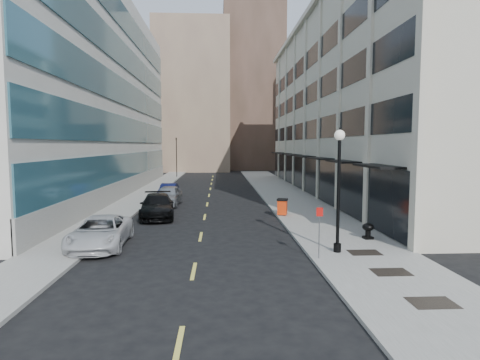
{
  "coord_description": "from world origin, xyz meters",
  "views": [
    {
      "loc": [
        1.04,
        -13.67,
        5.02
      ],
      "look_at": [
        2.36,
        11.77,
        2.78
      ],
      "focal_mm": 30.0,
      "sensor_mm": 36.0,
      "label": 1
    }
  ],
  "objects": [
    {
      "name": "traffic_signal",
      "position": [
        -5.5,
        48.0,
        5.72
      ],
      "size": [
        0.66,
        0.66,
        6.98
      ],
      "color": "black",
      "rests_on": "ground"
    },
    {
      "name": "sign_post",
      "position": [
        5.3,
        2.99,
        1.68
      ],
      "size": [
        0.28,
        0.08,
        2.37
      ],
      "rotation": [
        0.0,
        0.0,
        -0.17
      ],
      "color": "slate",
      "rests_on": "sidewalk_right"
    },
    {
      "name": "sidewalk_left",
      "position": [
        -6.5,
        20.0,
        0.07
      ],
      "size": [
        3.0,
        80.0,
        0.15
      ],
      "primitive_type": "cube",
      "color": "gray",
      "rests_on": "ground"
    },
    {
      "name": "skyline_stone",
      "position": [
        18.0,
        66.0,
        10.0
      ],
      "size": [
        10.0,
        14.0,
        20.0
      ],
      "primitive_type": "cube",
      "color": "beige",
      "rests_on": "ground"
    },
    {
      "name": "grate_near",
      "position": [
        7.6,
        -2.0,
        0.15
      ],
      "size": [
        1.4,
        1.0,
        0.01
      ],
      "primitive_type": "cube",
      "color": "black",
      "rests_on": "sidewalk_right"
    },
    {
      "name": "lamppost",
      "position": [
        6.4,
        4.0,
        3.48
      ],
      "size": [
        0.47,
        0.47,
        5.66
      ],
      "color": "black",
      "rests_on": "sidewalk_right"
    },
    {
      "name": "car_black_pickup",
      "position": [
        -3.27,
        14.0,
        0.8
      ],
      "size": [
        2.93,
        5.78,
        1.61
      ],
      "primitive_type": "imported",
      "rotation": [
        0.0,
        0.0,
        0.13
      ],
      "color": "black",
      "rests_on": "ground"
    },
    {
      "name": "car_silver_sedan",
      "position": [
        -3.2,
        19.55,
        0.83
      ],
      "size": [
        2.12,
        4.92,
        1.65
      ],
      "primitive_type": "imported",
      "rotation": [
        0.0,
        0.0,
        -0.03
      ],
      "color": "gray",
      "rests_on": "ground"
    },
    {
      "name": "urn_planter",
      "position": [
        8.74,
        6.43,
        0.65
      ],
      "size": [
        0.6,
        0.6,
        0.83
      ],
      "rotation": [
        0.0,
        0.0,
        0.11
      ],
      "color": "black",
      "rests_on": "sidewalk_right"
    },
    {
      "name": "skyline_brown",
      "position": [
        8.0,
        72.0,
        17.0
      ],
      "size": [
        12.0,
        16.0,
        34.0
      ],
      "primitive_type": "cube",
      "color": "brown",
      "rests_on": "ground"
    },
    {
      "name": "car_blue_sedan",
      "position": [
        -3.8,
        24.38,
        0.68
      ],
      "size": [
        1.61,
        4.16,
        1.35
      ],
      "primitive_type": "imported",
      "rotation": [
        0.0,
        0.0,
        -0.04
      ],
      "color": "#111641",
      "rests_on": "ground"
    },
    {
      "name": "ground",
      "position": [
        0.0,
        0.0,
        0.0
      ],
      "size": [
        160.0,
        160.0,
        0.0
      ],
      "primitive_type": "plane",
      "color": "black",
      "rests_on": "ground"
    },
    {
      "name": "sidewalk_right",
      "position": [
        7.5,
        20.0,
        0.07
      ],
      "size": [
        5.0,
        80.0,
        0.15
      ],
      "primitive_type": "cube",
      "color": "gray",
      "rests_on": "ground"
    },
    {
      "name": "car_white_van",
      "position": [
        -4.8,
        6.0,
        0.75
      ],
      "size": [
        2.78,
        5.51,
        1.5
      ],
      "primitive_type": "imported",
      "rotation": [
        0.0,
        0.0,
        0.06
      ],
      "color": "silver",
      "rests_on": "ground"
    },
    {
      "name": "grate_mid",
      "position": [
        7.6,
        1.0,
        0.15
      ],
      "size": [
        1.4,
        1.0,
        0.01
      ],
      "primitive_type": "cube",
      "color": "black",
      "rests_on": "sidewalk_right"
    },
    {
      "name": "skyline_tan_near",
      "position": [
        -4.0,
        68.0,
        14.0
      ],
      "size": [
        14.0,
        18.0,
        28.0
      ],
      "primitive_type": "cube",
      "color": "#927C60",
      "rests_on": "ground"
    },
    {
      "name": "grate_far",
      "position": [
        7.6,
        3.8,
        0.15
      ],
      "size": [
        1.4,
        1.0,
        0.01
      ],
      "primitive_type": "cube",
      "color": "black",
      "rests_on": "sidewalk_right"
    },
    {
      "name": "skyline_tan_far",
      "position": [
        -14.0,
        78.0,
        11.0
      ],
      "size": [
        12.0,
        14.0,
        22.0
      ],
      "primitive_type": "cube",
      "color": "#927C60",
      "rests_on": "ground"
    },
    {
      "name": "building_left",
      "position": [
        -15.95,
        27.0,
        9.99
      ],
      "size": [
        16.14,
        46.0,
        20.0
      ],
      "color": "silver",
      "rests_on": "ground"
    },
    {
      "name": "road_centerline",
      "position": [
        0.0,
        17.0,
        0.01
      ],
      "size": [
        0.15,
        68.2,
        0.01
      ],
      "color": "#D8CC4C",
      "rests_on": "ground"
    },
    {
      "name": "trash_bin",
      "position": [
        5.4,
        13.68,
        0.77
      ],
      "size": [
        0.88,
        0.88,
        1.14
      ],
      "rotation": [
        0.0,
        0.0,
        -0.3
      ],
      "color": "red",
      "rests_on": "sidewalk_right"
    },
    {
      "name": "building_right",
      "position": [
        16.94,
        26.99,
        8.99
      ],
      "size": [
        15.3,
        46.5,
        18.25
      ],
      "color": "beige",
      "rests_on": "ground"
    }
  ]
}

